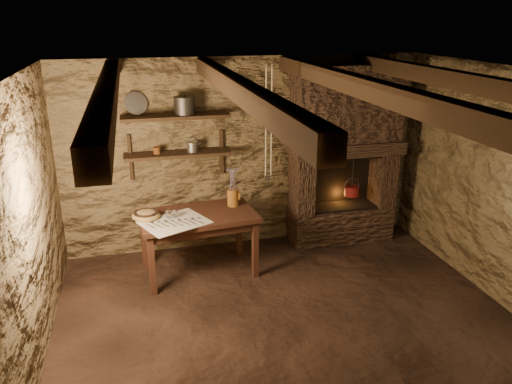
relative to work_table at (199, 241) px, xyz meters
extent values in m
plane|color=black|center=(0.71, -1.28, -0.40)|extent=(4.50, 4.50, 0.00)
cube|color=brown|center=(0.71, 0.72, 0.80)|extent=(4.50, 0.04, 2.40)
cube|color=brown|center=(0.71, -3.28, 0.80)|extent=(4.50, 0.04, 2.40)
cube|color=brown|center=(-1.54, -1.28, 0.80)|extent=(0.04, 4.00, 2.40)
cube|color=brown|center=(2.96, -1.28, 0.80)|extent=(0.04, 4.00, 2.40)
cube|color=black|center=(0.71, -1.28, 2.00)|extent=(4.50, 4.00, 0.04)
cube|color=black|center=(-0.79, -1.28, 1.91)|extent=(0.14, 3.95, 0.16)
cube|color=black|center=(0.21, -1.28, 1.91)|extent=(0.14, 3.95, 0.16)
cube|color=black|center=(1.21, -1.28, 1.91)|extent=(0.14, 3.95, 0.16)
cube|color=black|center=(2.21, -1.28, 1.91)|extent=(0.14, 3.95, 0.16)
cube|color=black|center=(-0.14, 0.56, 0.90)|extent=(1.25, 0.30, 0.04)
cube|color=black|center=(-0.14, 0.56, 1.35)|extent=(1.25, 0.30, 0.04)
cube|color=#3B281D|center=(1.96, 0.48, -0.17)|extent=(1.35, 0.45, 0.45)
cube|color=#3B281D|center=(1.40, 0.48, 0.43)|extent=(0.23, 0.45, 0.75)
cube|color=#3B281D|center=(2.52, 0.48, 0.43)|extent=(0.23, 0.45, 0.75)
cube|color=#3B281D|center=(1.96, 0.45, 0.88)|extent=(1.43, 0.51, 0.16)
cube|color=#3B281D|center=(1.96, 0.48, 1.43)|extent=(1.35, 0.45, 0.94)
cube|color=black|center=(1.96, 0.68, 0.43)|extent=(0.90, 0.06, 0.75)
cube|color=#381D13|center=(0.00, 0.00, 0.31)|extent=(1.36, 0.86, 0.06)
cube|color=#381D13|center=(0.00, 0.00, 0.23)|extent=(1.24, 0.74, 0.09)
cube|color=white|center=(-0.27, -0.19, 0.35)|extent=(0.82, 0.76, 0.01)
cylinder|color=brown|center=(0.44, 0.16, 0.44)|extent=(0.14, 0.14, 0.20)
torus|color=brown|center=(0.51, 0.16, 0.46)|extent=(0.02, 0.11, 0.11)
ellipsoid|color=#AB884A|center=(-0.57, 0.00, 0.38)|extent=(0.37, 0.37, 0.11)
cylinder|color=#33302D|center=(-0.03, 0.56, 1.46)|extent=(0.27, 0.27, 0.18)
cylinder|color=#A7A8A2|center=(-0.57, 0.66, 1.50)|extent=(0.29, 0.19, 0.26)
cylinder|color=#5B2E12|center=(-0.38, 0.56, 0.96)|extent=(0.10, 0.10, 0.08)
cylinder|color=maroon|center=(2.08, 0.44, 0.29)|extent=(0.21, 0.21, 0.13)
torus|color=#33302D|center=(2.08, 0.44, 0.37)|extent=(0.21, 0.01, 0.21)
cylinder|color=#33302D|center=(2.08, 0.44, 0.54)|extent=(0.01, 0.01, 0.44)
camera|label=1|loc=(-0.62, -5.21, 2.47)|focal=35.00mm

